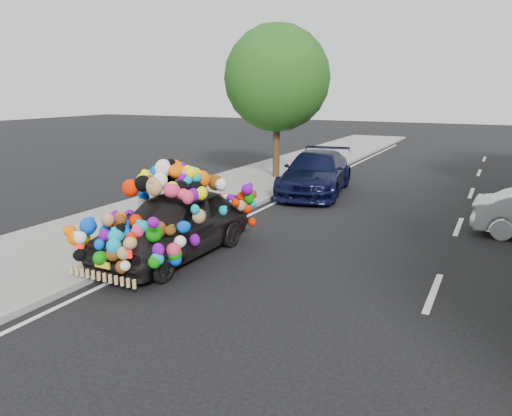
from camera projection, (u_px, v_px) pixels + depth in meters
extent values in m
plane|color=black|center=(256.00, 263.00, 10.58)|extent=(100.00, 100.00, 0.00)
cube|color=gray|center=(101.00, 235.00, 12.43)|extent=(4.00, 60.00, 0.12)
cube|color=gray|center=(165.00, 245.00, 11.58)|extent=(0.15, 60.00, 0.13)
cylinder|color=#332114|center=(276.00, 146.00, 20.19)|extent=(0.28, 0.28, 2.73)
sphere|color=#1F5215|center=(277.00, 78.00, 19.57)|extent=(4.20, 4.20, 4.20)
imported|color=black|center=(174.00, 224.00, 10.86)|extent=(1.81, 4.29, 1.45)
cube|color=red|center=(78.00, 244.00, 9.27)|extent=(0.22, 0.07, 0.14)
cube|color=red|center=(126.00, 254.00, 8.74)|extent=(0.22, 0.07, 0.14)
cube|color=yellow|center=(102.00, 265.00, 9.06)|extent=(0.34, 0.05, 0.12)
imported|color=black|center=(316.00, 173.00, 17.58)|extent=(2.79, 5.29, 1.46)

